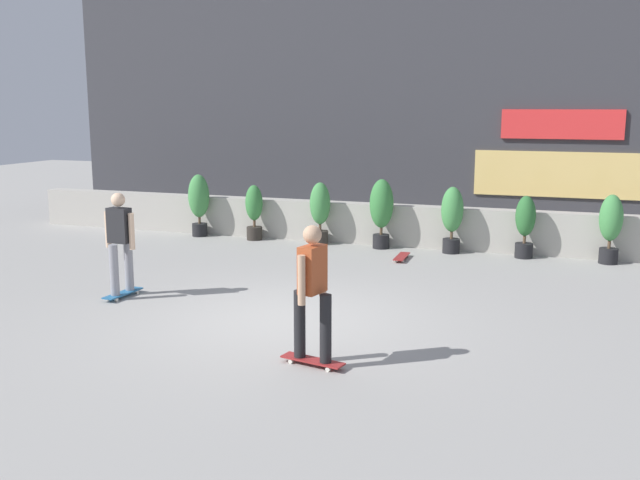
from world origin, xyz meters
TOP-DOWN VIEW (x-y plane):
  - ground_plane at (0.00, 0.00)m, footprint 48.00×48.00m
  - planter_wall at (0.00, 6.00)m, footprint 18.00×0.40m
  - building_backdrop at (0.01, 10.00)m, footprint 20.00×2.08m
  - potted_plant_0 at (-4.45, 5.55)m, footprint 0.49×0.49m
  - potted_plant_1 at (-3.03, 5.55)m, footprint 0.40×0.40m
  - potted_plant_2 at (-1.43, 5.55)m, footprint 0.45×0.45m
  - potted_plant_3 at (-0.03, 5.55)m, footprint 0.51×0.51m
  - potted_plant_4 at (1.48, 5.55)m, footprint 0.46×0.46m
  - potted_plant_5 at (2.96, 5.55)m, footprint 0.40×0.40m
  - potted_plant_6 at (4.55, 5.55)m, footprint 0.44×0.44m
  - skater_far_right at (1.02, -1.65)m, footprint 0.82×0.55m
  - skater_mid_plaza at (-2.93, 0.24)m, footprint 0.56×0.81m
  - skateboard_near_camera at (0.66, 4.55)m, footprint 0.23×0.81m

SIDE VIEW (x-z plane):
  - ground_plane at x=0.00m, z-range 0.00..0.00m
  - skateboard_near_camera at x=0.66m, z-range 0.02..0.10m
  - planter_wall at x=0.00m, z-range 0.00..0.90m
  - potted_plant_1 at x=-3.03m, z-range 0.06..1.32m
  - potted_plant_5 at x=2.96m, z-range 0.06..1.33m
  - potted_plant_6 at x=4.55m, z-range 0.09..1.45m
  - potted_plant_2 at x=-1.43m, z-range 0.10..1.47m
  - potted_plant_4 at x=1.48m, z-range 0.10..1.49m
  - potted_plant_0 at x=-4.45m, z-range 0.11..1.57m
  - potted_plant_3 at x=-0.03m, z-range 0.12..1.62m
  - skater_far_right at x=1.02m, z-range 0.09..1.79m
  - skater_mid_plaza at x=-2.93m, z-range 0.09..1.79m
  - building_backdrop at x=0.01m, z-range 0.00..6.50m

